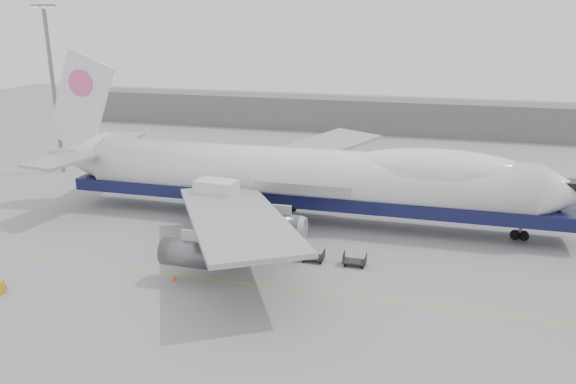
% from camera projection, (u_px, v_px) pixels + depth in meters
% --- Properties ---
extents(ground, '(260.00, 260.00, 0.00)m').
position_uv_depth(ground, '(272.00, 259.00, 57.31)').
color(ground, gray).
rests_on(ground, ground).
extents(apron_line, '(60.00, 0.15, 0.01)m').
position_uv_depth(apron_line, '(254.00, 285.00, 51.78)').
color(apron_line, gold).
rests_on(apron_line, ground).
extents(hangar, '(110.00, 8.00, 7.00)m').
position_uv_depth(hangar, '(319.00, 113.00, 123.29)').
color(hangar, slate).
rests_on(hangar, ground).
extents(floodlight_mast, '(2.40, 2.40, 25.43)m').
position_uv_depth(floodlight_mast, '(53.00, 81.00, 85.58)').
color(floodlight_mast, slate).
rests_on(floodlight_mast, ground).
extents(airliner, '(67.00, 55.30, 19.98)m').
position_uv_depth(airliner, '(306.00, 176.00, 66.54)').
color(airliner, white).
rests_on(airliner, ground).
extents(catering_truck, '(5.27, 3.90, 6.11)m').
position_uv_depth(catering_truck, '(217.00, 203.00, 63.72)').
color(catering_truck, navy).
rests_on(catering_truck, ground).
extents(traffic_cone, '(0.37, 0.37, 0.55)m').
position_uv_depth(traffic_cone, '(174.00, 278.00, 52.56)').
color(traffic_cone, '#FF4C0D').
rests_on(traffic_cone, ground).
extents(dolly_0, '(2.30, 1.35, 1.30)m').
position_uv_depth(dolly_0, '(197.00, 244.00, 59.75)').
color(dolly_0, '#2D2D30').
rests_on(dolly_0, ground).
extents(dolly_1, '(2.30, 1.35, 1.30)m').
position_uv_depth(dolly_1, '(234.00, 248.00, 58.71)').
color(dolly_1, '#2D2D30').
rests_on(dolly_1, ground).
extents(dolly_2, '(2.30, 1.35, 1.30)m').
position_uv_depth(dolly_2, '(273.00, 252.00, 57.66)').
color(dolly_2, '#2D2D30').
rests_on(dolly_2, ground).
extents(dolly_3, '(2.30, 1.35, 1.30)m').
position_uv_depth(dolly_3, '(313.00, 256.00, 56.62)').
color(dolly_3, '#2D2D30').
rests_on(dolly_3, ground).
extents(dolly_4, '(2.30, 1.35, 1.30)m').
position_uv_depth(dolly_4, '(355.00, 261.00, 55.57)').
color(dolly_4, '#2D2D30').
rests_on(dolly_4, ground).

